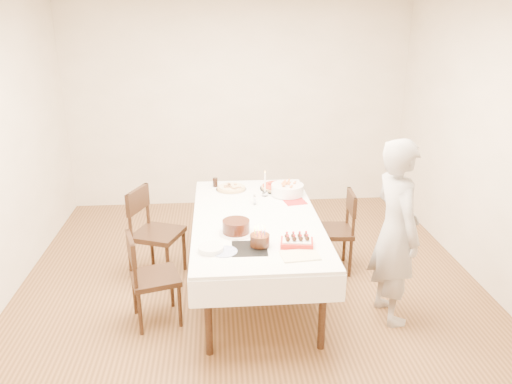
{
  "coord_description": "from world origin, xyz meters",
  "views": [
    {
      "loc": [
        -0.3,
        -4.1,
        2.51
      ],
      "look_at": [
        0.04,
        0.1,
        1.0
      ],
      "focal_mm": 35.0,
      "sensor_mm": 36.0,
      "label": 1
    }
  ],
  "objects": [
    {
      "name": "chair_right_savory",
      "position": [
        0.85,
        0.46,
        0.42
      ],
      "size": [
        0.46,
        0.46,
        0.85
      ],
      "primitive_type": null,
      "rotation": [
        0.0,
        0.0,
        -0.07
      ],
      "color": "#321E10",
      "rests_on": "floor"
    },
    {
      "name": "taper_candle",
      "position": [
        0.18,
        0.66,
        0.89
      ],
      "size": [
        0.08,
        0.08,
        0.28
      ],
      "primitive_type": "cylinder",
      "rotation": [
        0.0,
        0.0,
        -0.43
      ],
      "color": "white",
      "rests_on": "dining_table"
    },
    {
      "name": "pizza_pepperoni",
      "position": [
        0.33,
        0.87,
        0.77
      ],
      "size": [
        0.37,
        0.37,
        0.04
      ],
      "primitive_type": "cylinder",
      "rotation": [
        0.0,
        0.0,
        0.01
      ],
      "color": "red",
      "rests_on": "dining_table"
    },
    {
      "name": "strawberry_box",
      "position": [
        0.32,
        -0.51,
        0.78
      ],
      "size": [
        0.28,
        0.21,
        0.07
      ],
      "primitive_type": null,
      "rotation": [
        0.0,
        0.0,
        -0.16
      ],
      "color": "#AE1B13",
      "rests_on": "dining_table"
    },
    {
      "name": "cola_glass",
      "position": [
        -0.32,
        0.99,
        0.8
      ],
      "size": [
        0.06,
        0.06,
        0.1
      ],
      "primitive_type": "cylinder",
      "rotation": [
        0.0,
        0.0,
        0.08
      ],
      "color": "black",
      "rests_on": "dining_table"
    },
    {
      "name": "cake_board",
      "position": [
        -0.06,
        -0.54,
        0.75
      ],
      "size": [
        0.29,
        0.29,
        0.01
      ],
      "primitive_type": "cube",
      "rotation": [
        0.0,
        0.0,
        -0.03
      ],
      "color": "black",
      "rests_on": "dining_table"
    },
    {
      "name": "red_placemat",
      "position": [
        0.46,
        0.48,
        0.75
      ],
      "size": [
        0.24,
        0.24,
        0.01
      ],
      "primitive_type": "cube",
      "rotation": [
        0.0,
        0.0,
        0.18
      ],
      "color": "#B21E1E",
      "rests_on": "dining_table"
    },
    {
      "name": "china_plate",
      "position": [
        -0.26,
        -0.58,
        0.75
      ],
      "size": [
        0.27,
        0.27,
        0.01
      ],
      "primitive_type": "cylinder",
      "rotation": [
        0.0,
        0.0,
        0.41
      ],
      "color": "white",
      "rests_on": "dining_table"
    },
    {
      "name": "pasta_bowl",
      "position": [
        0.41,
        0.67,
        0.81
      ],
      "size": [
        0.39,
        0.39,
        0.11
      ],
      "primitive_type": "cylinder",
      "rotation": [
        0.0,
        0.0,
        0.21
      ],
      "color": "white",
      "rests_on": "dining_table"
    },
    {
      "name": "shaker_pair",
      "position": [
        0.06,
        0.42,
        0.79
      ],
      "size": [
        0.08,
        0.08,
        0.09
      ],
      "primitive_type": null,
      "rotation": [
        0.0,
        0.0,
        0.11
      ],
      "color": "white",
      "rests_on": "dining_table"
    },
    {
      "name": "chair_left_dessert",
      "position": [
        -0.85,
        -0.34,
        0.41
      ],
      "size": [
        0.52,
        0.52,
        0.82
      ],
      "primitive_type": null,
      "rotation": [
        0.0,
        0.0,
        3.42
      ],
      "color": "#321E10",
      "rests_on": "floor"
    },
    {
      "name": "wall_right",
      "position": [
        2.25,
        0.0,
        1.35
      ],
      "size": [
        0.04,
        5.0,
        2.7
      ],
      "primitive_type": "cube",
      "color": "silver",
      "rests_on": "floor"
    },
    {
      "name": "wall_back",
      "position": [
        0.0,
        2.5,
        1.35
      ],
      "size": [
        4.5,
        0.04,
        2.7
      ],
      "primitive_type": "cube",
      "color": "silver",
      "rests_on": "floor"
    },
    {
      "name": "person",
      "position": [
        1.17,
        -0.42,
        0.8
      ],
      "size": [
        0.46,
        0.63,
        1.6
      ],
      "primitive_type": "imported",
      "rotation": [
        0.0,
        0.0,
        1.71
      ],
      "color": "#A09A97",
      "rests_on": "floor"
    },
    {
      "name": "birthday_cake",
      "position": [
        0.03,
        -0.5,
        0.84
      ],
      "size": [
        0.16,
        0.16,
        0.15
      ],
      "primitive_type": "cylinder",
      "rotation": [
        0.0,
        0.0,
        -0.04
      ],
      "color": "#371B0F",
      "rests_on": "dining_table"
    },
    {
      "name": "chair_left_savory",
      "position": [
        -0.9,
        0.45,
        0.46
      ],
      "size": [
        0.61,
        0.61,
        0.92
      ],
      "primitive_type": null,
      "rotation": [
        0.0,
        0.0,
        2.77
      ],
      "color": "#321E10",
      "rests_on": "floor"
    },
    {
      "name": "wall_front",
      "position": [
        0.0,
        -2.5,
        1.35
      ],
      "size": [
        4.5,
        0.04,
        2.7
      ],
      "primitive_type": "cube",
      "color": "silver",
      "rests_on": "floor"
    },
    {
      "name": "dining_table",
      "position": [
        0.04,
        0.1,
        0.38
      ],
      "size": [
        1.4,
        2.27,
        0.75
      ],
      "primitive_type": "cube",
      "rotation": [
        0.0,
        0.0,
        -0.13
      ],
      "color": "silver",
      "rests_on": "floor"
    },
    {
      "name": "box_lid",
      "position": [
        0.32,
        -0.7,
        0.75
      ],
      "size": [
        0.31,
        0.22,
        0.02
      ],
      "primitive_type": "cube",
      "rotation": [
        0.0,
        0.0,
        0.1
      ],
      "color": "beige",
      "rests_on": "dining_table"
    },
    {
      "name": "layer_cake",
      "position": [
        -0.15,
        -0.23,
        0.81
      ],
      "size": [
        0.38,
        0.38,
        0.12
      ],
      "primitive_type": "cylinder",
      "rotation": [
        0.0,
        0.0,
        0.37
      ],
      "color": "black",
      "rests_on": "dining_table"
    },
    {
      "name": "pizza_white",
      "position": [
        -0.16,
        0.87,
        0.77
      ],
      "size": [
        0.36,
        0.36,
        0.04
      ],
      "primitive_type": "cylinder",
      "rotation": [
        0.0,
        0.0,
        0.12
      ],
      "color": "beige",
      "rests_on": "dining_table"
    },
    {
      "name": "plate_stack",
      "position": [
        -0.36,
        -0.56,
        0.77
      ],
      "size": [
        0.23,
        0.23,
        0.04
      ],
      "primitive_type": "cylinder",
      "rotation": [
        0.0,
        0.0,
        -0.13
      ],
      "color": "white",
      "rests_on": "dining_table"
    },
    {
      "name": "floor",
      "position": [
        0.0,
        0.0,
        0.0
      ],
      "size": [
        5.0,
        5.0,
        0.0
      ],
      "primitive_type": "plane",
      "color": "#51341B",
      "rests_on": "ground"
    }
  ]
}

